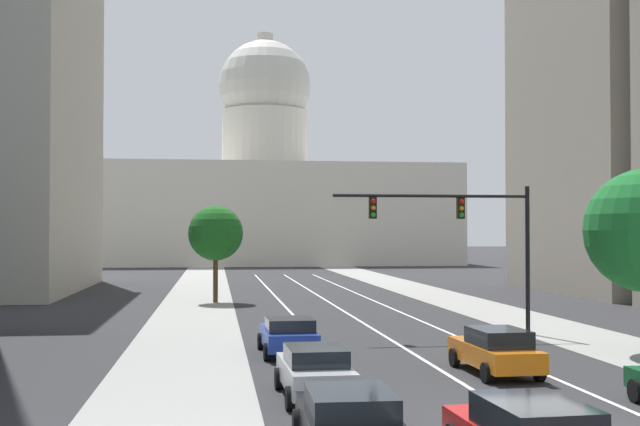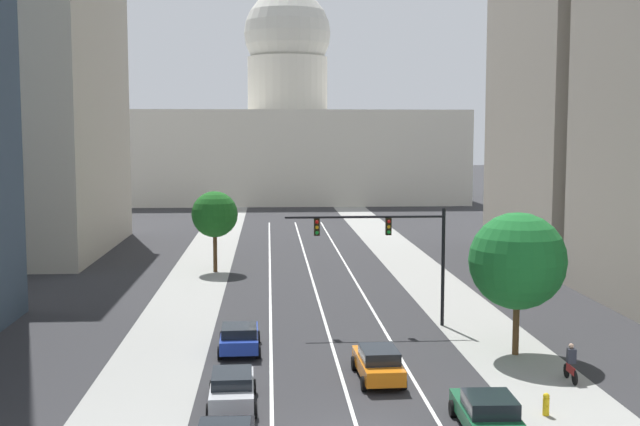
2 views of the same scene
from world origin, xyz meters
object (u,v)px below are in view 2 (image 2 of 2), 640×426
object	(u,v)px
car_blue	(239,337)
traffic_signal_mast	(393,241)
car_orange	(378,363)
street_tree_mid_right	(518,261)
car_silver	(232,388)
car_green	(487,412)
fire_hydrant	(546,404)
cyclist	(571,363)
capitol_building	(288,139)
street_tree_near_left	(215,214)

from	to	relation	value
car_blue	traffic_signal_mast	world-z (taller)	traffic_signal_mast
car_blue	car_orange	bearing A→B (deg)	-130.16
car_blue	street_tree_mid_right	world-z (taller)	street_tree_mid_right
car_silver	car_green	bearing A→B (deg)	-110.96
fire_hydrant	car_silver	bearing A→B (deg)	171.55
car_green	cyclist	bearing A→B (deg)	-41.27
traffic_signal_mast	street_tree_mid_right	xyz separation A→B (m)	(5.22, -6.18, -0.21)
fire_hydrant	cyclist	distance (m)	4.87
car_silver	car_blue	distance (m)	8.21
capitol_building	traffic_signal_mast	distance (m)	88.36
street_tree_near_left	cyclist	bearing A→B (deg)	-59.16
traffic_signal_mast	street_tree_mid_right	size ratio (longest dim) A/B	1.28
car_orange	capitol_building	bearing A→B (deg)	-0.91
capitol_building	street_tree_near_left	bearing A→B (deg)	-96.15
car_orange	car_blue	bearing A→B (deg)	49.18
car_blue	cyclist	world-z (taller)	cyclist
traffic_signal_mast	street_tree_near_left	distance (m)	21.84
fire_hydrant	capitol_building	bearing A→B (deg)	94.17
car_silver	fire_hydrant	size ratio (longest dim) A/B	4.73
car_green	car_orange	world-z (taller)	car_orange
capitol_building	fire_hydrant	bearing A→B (deg)	-85.83
car_orange	street_tree_mid_right	xyz separation A→B (m)	(7.38, 3.67, 3.92)
capitol_building	street_tree_near_left	size ratio (longest dim) A/B	8.51
traffic_signal_mast	street_tree_mid_right	world-z (taller)	street_tree_mid_right
traffic_signal_mast	capitol_building	bearing A→B (deg)	92.43
street_tree_near_left	car_silver	bearing A→B (deg)	-85.08
capitol_building	car_green	distance (m)	104.96
fire_hydrant	cyclist	size ratio (longest dim) A/B	0.53
capitol_building	car_blue	world-z (taller)	capitol_building
capitol_building	car_green	xyz separation A→B (m)	(4.74, -104.46, -9.09)
capitol_building	car_orange	bearing A→B (deg)	-89.07
fire_hydrant	cyclist	world-z (taller)	cyclist
car_orange	street_tree_near_left	distance (m)	30.23
traffic_signal_mast	fire_hydrant	world-z (taller)	traffic_signal_mast
car_silver	fire_hydrant	bearing A→B (deg)	-99.82
cyclist	street_tree_near_left	size ratio (longest dim) A/B	0.27
capitol_building	car_green	world-z (taller)	capitol_building
cyclist	fire_hydrant	bearing A→B (deg)	149.29
car_blue	traffic_signal_mast	bearing A→B (deg)	-62.03
capitol_building	car_orange	distance (m)	98.42
car_orange	street_tree_near_left	world-z (taller)	street_tree_near_left
street_tree_mid_right	fire_hydrant	bearing A→B (deg)	-99.65
car_orange	cyclist	size ratio (longest dim) A/B	2.65
car_orange	street_tree_mid_right	size ratio (longest dim) A/B	0.64
car_blue	car_green	bearing A→B (deg)	-141.88
fire_hydrant	street_tree_near_left	bearing A→B (deg)	114.09
traffic_signal_mast	car_blue	bearing A→B (deg)	-150.84
car_blue	cyclist	bearing A→B (deg)	-112.94
capitol_building	street_tree_mid_right	bearing A→B (deg)	-84.57
fire_hydrant	street_tree_mid_right	world-z (taller)	street_tree_mid_right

